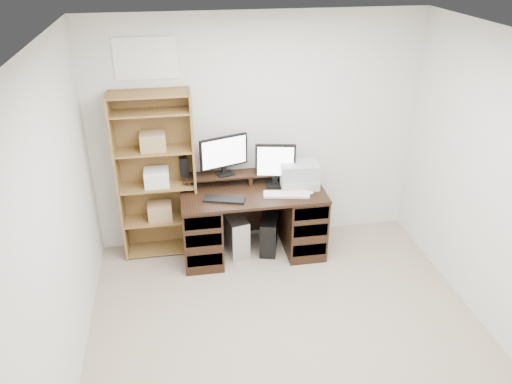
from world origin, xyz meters
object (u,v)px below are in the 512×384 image
object	(u,v)px
tower_silver	(235,234)
tower_black	(269,233)
printer	(299,182)
bookshelf	(157,175)
desk	(253,221)
monitor_wide	(224,153)
monitor_small	(275,163)

from	to	relation	value
tower_silver	tower_black	xyz separation A→B (m)	(0.38, -0.03, -0.02)
printer	bookshelf	size ratio (longest dim) A/B	0.22
tower_silver	tower_black	bearing A→B (deg)	-17.39
tower_silver	bookshelf	size ratio (longest dim) A/B	0.24
desk	printer	distance (m)	0.65
desk	printer	world-z (taller)	printer
monitor_wide	monitor_small	world-z (taller)	monitor_wide
monitor_wide	monitor_small	distance (m)	0.55
desk	tower_black	world-z (taller)	desk
monitor_wide	tower_black	world-z (taller)	monitor_wide
monitor_wide	printer	world-z (taller)	monitor_wide
desk	printer	bearing A→B (deg)	4.29
monitor_wide	monitor_small	bearing A→B (deg)	-30.11
monitor_wide	tower_black	size ratio (longest dim) A/B	1.18
printer	tower_silver	size ratio (longest dim) A/B	0.89
printer	tower_black	world-z (taller)	printer
tower_black	monitor_small	bearing A→B (deg)	65.69
monitor_small	printer	bearing A→B (deg)	-5.62
printer	monitor_small	bearing A→B (deg)	167.01
monitor_wide	tower_black	distance (m)	1.03
monitor_wide	monitor_small	size ratio (longest dim) A/B	1.11
monitor_small	tower_black	bearing A→B (deg)	-118.21
tower_silver	monitor_wide	bearing A→B (deg)	100.75
monitor_wide	bookshelf	world-z (taller)	bookshelf
monitor_wide	tower_silver	bearing A→B (deg)	-85.51
desk	bookshelf	distance (m)	1.13
desk	monitor_wide	distance (m)	0.79
monitor_small	bookshelf	bearing A→B (deg)	-173.50
bookshelf	tower_silver	bearing A→B (deg)	-11.82
monitor_wide	bookshelf	distance (m)	0.73
printer	tower_black	xyz separation A→B (m)	(-0.32, -0.02, -0.60)
bookshelf	monitor_small	bearing A→B (deg)	-4.68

